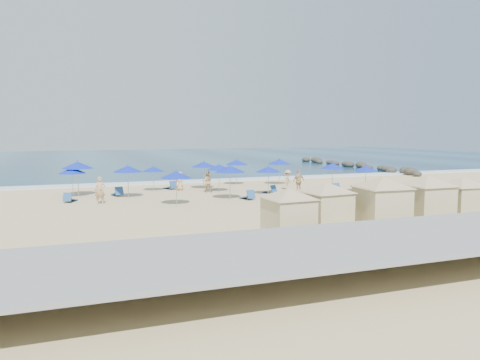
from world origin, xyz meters
The scene contains 35 objects.
ground centered at (0.00, 0.00, 0.00)m, with size 160.00×160.00×0.00m, color #CFB883.
ocean centered at (0.00, 55.00, 0.03)m, with size 160.00×80.00×0.06m, color navy.
surf_line centered at (0.00, 15.50, 0.04)m, with size 160.00×2.50×0.08m, color white.
seawall centered at (0.00, -13.50, 0.65)m, with size 160.00×6.10×1.22m.
rock_jetty centered at (24.01, 24.90, 0.36)m, with size 2.56×26.66×0.96m.
trash_bin centered at (5.77, -5.23, 0.39)m, with size 0.78×0.78×0.78m, color black.
cabana_0 centered at (-2.97, -9.87, 1.50)m, with size 4.16×4.16×2.62m.
cabana_1 centered at (-0.54, -9.01, 1.55)m, with size 4.30×4.30×2.71m.
cabana_2 centered at (2.27, -9.60, 1.69)m, with size 4.69×4.69×2.94m.
cabana_3 centered at (5.30, -9.32, 1.65)m, with size 4.58×4.58×2.88m.
cabana_4 centered at (7.95, -9.06, 1.52)m, with size 4.22×4.22×2.65m.
umbrella_0 centered at (-11.84, 8.24, 2.00)m, with size 2.02×2.02×2.30m.
umbrella_1 centered at (-8.01, 6.42, 2.15)m, with size 2.18×2.18×2.48m.
umbrella_2 centered at (-11.44, 8.77, 2.35)m, with size 2.38×2.38×2.71m.
umbrella_3 centered at (-5.44, 1.81, 2.04)m, with size 2.07×2.07×2.36m.
umbrella_4 centered at (-5.56, 9.69, 1.82)m, with size 1.85×1.85×2.10m.
umbrella_5 centered at (-0.65, 7.42, 2.00)m, with size 2.03×2.03×2.31m.
umbrella_6 centered at (-1.23, 3.06, 2.21)m, with size 2.24×2.24×2.54m.
umbrella_7 centered at (-1.28, 9.67, 2.10)m, with size 2.12×2.12×2.42m.
umbrella_8 centered at (2.38, 4.42, 1.98)m, with size 2.00×2.00×2.28m.
umbrella_9 centered at (2.38, 11.56, 2.07)m, with size 2.10×2.10×2.39m.
umbrella_10 centered at (8.78, 5.52, 1.99)m, with size 2.02×2.02×2.29m.
umbrella_11 centered at (10.30, 2.97, 1.92)m, with size 1.95×1.95×2.22m.
umbrella_12 centered at (6.10, 10.30, 2.12)m, with size 2.14×2.14×2.44m.
beach_chair_0 centered at (-12.12, 5.66, 0.25)m, with size 1.04×1.43×0.72m.
beach_chair_1 centered at (-8.66, 7.59, 0.26)m, with size 0.87×1.47×0.76m.
beach_chair_2 centered at (-4.02, 10.25, 0.26)m, with size 1.08×1.50×0.76m.
beach_chair_3 centered at (-0.04, 2.49, 0.26)m, with size 0.83×1.44×0.74m.
beach_chair_4 centered at (2.89, 5.07, 0.24)m, with size 0.99×1.36×0.68m.
beach_chair_5 centered at (8.28, 4.38, 0.25)m, with size 0.61×1.32×0.72m.
beachgoer_0 centered at (-10.17, 4.03, 0.93)m, with size 0.68×0.45×1.86m, color tan.
beachgoer_1 centered at (-1.61, 7.57, 0.84)m, with size 0.82×0.64×1.69m, color tan.
beachgoer_2 centered at (5.14, 4.65, 0.92)m, with size 1.08×0.45×1.85m, color tan.
beachgoer_3 centered at (5.12, 6.55, 0.84)m, with size 1.09×0.62×1.68m, color tan.
beachgoer_4 centered at (-3.45, 9.31, 0.78)m, with size 0.76×0.50×1.56m, color tan.
Camera 1 is at (-12.26, -28.50, 4.92)m, focal length 35.00 mm.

